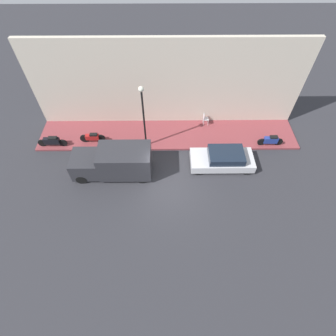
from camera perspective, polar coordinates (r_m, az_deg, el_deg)
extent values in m
plane|color=#2D2D33|center=(16.61, 0.07, -4.32)|extent=(60.00, 60.00, 0.00)
cube|color=brown|center=(19.60, -0.06, 7.26)|extent=(3.01, 18.72, 0.14)
cube|color=beige|center=(18.88, -0.11, 17.74)|extent=(0.30, 18.72, 6.50)
cube|color=silver|center=(17.75, 11.59, 1.67)|extent=(1.80, 4.14, 0.56)
cube|color=#192333|center=(17.40, 12.53, 2.78)|extent=(1.59, 2.28, 0.49)
cylinder|color=black|center=(17.10, 6.65, -0.63)|extent=(0.20, 0.66, 0.66)
cylinder|color=black|center=(18.10, 6.24, 3.27)|extent=(0.20, 0.66, 0.66)
cylinder|color=black|center=(17.77, 16.90, -0.54)|extent=(0.20, 0.66, 0.66)
cylinder|color=black|center=(18.73, 15.99, 3.23)|extent=(0.20, 0.66, 0.66)
cube|color=#2D2D33|center=(16.69, -9.30, 1.53)|extent=(1.91, 3.26, 1.89)
cube|color=#2D2D33|center=(17.46, -17.33, 0.83)|extent=(1.81, 1.75, 1.32)
cube|color=#192333|center=(17.27, -18.45, 1.60)|extent=(1.62, 0.96, 0.53)
cylinder|color=black|center=(17.45, -18.32, -2.33)|extent=(0.22, 0.68, 0.68)
cylinder|color=black|center=(18.43, -17.36, 1.79)|extent=(0.22, 0.68, 0.68)
cylinder|color=black|center=(16.67, -5.69, -2.35)|extent=(0.22, 0.68, 0.68)
cylinder|color=black|center=(17.69, -5.41, 1.95)|extent=(0.22, 0.68, 0.68)
cube|color=#B21E1E|center=(19.42, -16.15, 6.49)|extent=(0.30, 0.95, 0.37)
cube|color=black|center=(19.22, -15.93, 7.01)|extent=(0.27, 0.52, 0.12)
cylinder|color=black|center=(19.67, -17.67, 6.15)|extent=(0.10, 0.65, 0.65)
cylinder|color=black|center=(19.37, -14.43, 6.27)|extent=(0.10, 0.65, 0.65)
cube|color=black|center=(20.07, -23.98, 5.39)|extent=(0.30, 1.09, 0.48)
cube|color=black|center=(19.82, -23.86, 6.01)|extent=(0.27, 0.59, 0.12)
cylinder|color=black|center=(20.50, -25.68, 4.92)|extent=(0.10, 0.58, 0.58)
cylinder|color=black|center=(19.92, -21.88, 5.10)|extent=(0.10, 0.58, 0.58)
cube|color=navy|center=(19.80, 21.47, 5.69)|extent=(0.30, 0.95, 0.46)
cube|color=black|center=(19.66, 22.07, 6.27)|extent=(0.27, 0.52, 0.12)
cylinder|color=black|center=(19.71, 19.66, 5.37)|extent=(0.10, 0.57, 0.57)
cylinder|color=black|center=(20.16, 22.94, 5.27)|extent=(0.10, 0.57, 0.57)
cylinder|color=black|center=(17.27, -5.23, 10.25)|extent=(0.12, 0.12, 4.54)
sphere|color=silver|center=(15.81, -5.88, 16.74)|extent=(0.34, 0.34, 0.34)
cube|color=silver|center=(20.24, 8.26, 10.56)|extent=(0.40, 0.40, 0.04)
cube|color=silver|center=(20.07, 7.81, 11.06)|extent=(0.40, 0.04, 0.42)
cylinder|color=silver|center=(20.31, 8.71, 9.68)|extent=(0.04, 0.04, 0.48)
cylinder|color=silver|center=(20.57, 8.61, 10.32)|extent=(0.04, 0.04, 0.48)
cylinder|color=silver|center=(20.26, 7.73, 9.69)|extent=(0.04, 0.04, 0.48)
cylinder|color=silver|center=(20.52, 7.64, 10.33)|extent=(0.04, 0.04, 0.48)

